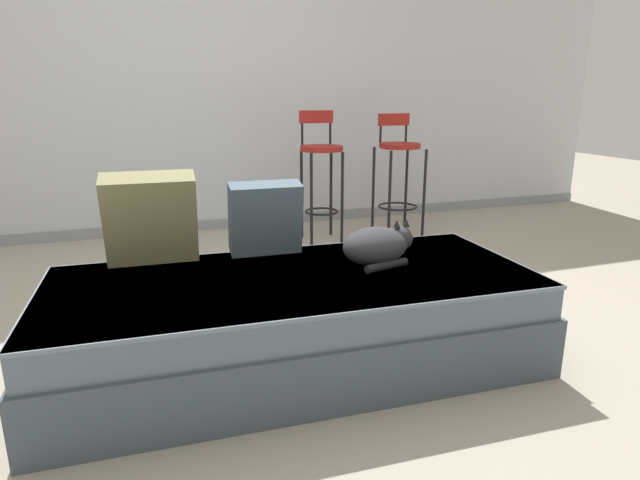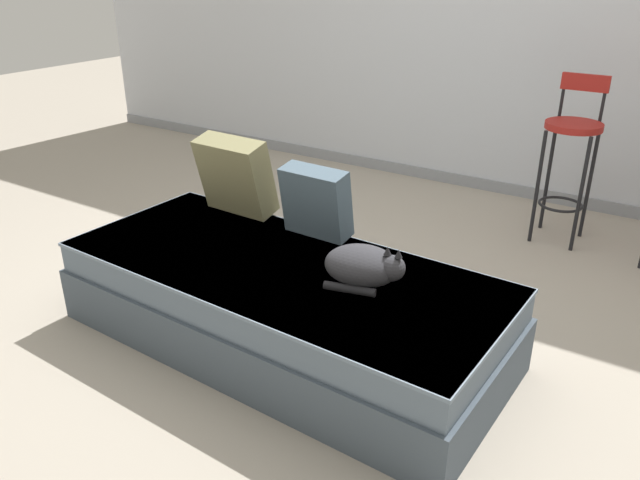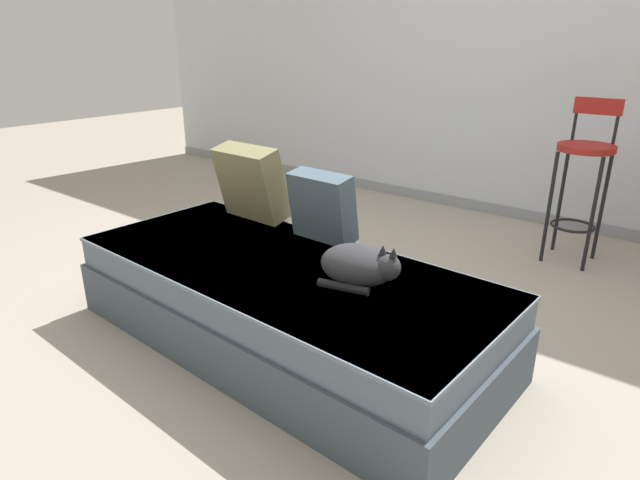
{
  "view_description": "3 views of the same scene",
  "coord_description": "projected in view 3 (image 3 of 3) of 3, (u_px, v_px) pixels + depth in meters",
  "views": [
    {
      "loc": [
        -0.61,
        -2.49,
        1.17
      ],
      "look_at": [
        0.15,
        -0.3,
        0.53
      ],
      "focal_mm": 30.0,
      "sensor_mm": 36.0,
      "label": 1
    },
    {
      "loc": [
        1.52,
        -2.43,
        1.69
      ],
      "look_at": [
        0.15,
        -0.3,
        0.53
      ],
      "focal_mm": 35.0,
      "sensor_mm": 36.0,
      "label": 2
    },
    {
      "loc": [
        1.54,
        -2.07,
        1.39
      ],
      "look_at": [
        0.15,
        -0.3,
        0.53
      ],
      "focal_mm": 30.0,
      "sensor_mm": 36.0,
      "label": 3
    }
  ],
  "objects": [
    {
      "name": "bar_stool_near_window",
      "position": [
        583.0,
        168.0,
        3.36
      ],
      "size": [
        0.34,
        0.34,
        1.04
      ],
      "color": "black",
      "rests_on": "ground"
    },
    {
      "name": "throw_pillow_middle",
      "position": [
        322.0,
        206.0,
        2.68
      ],
      "size": [
        0.35,
        0.19,
        0.36
      ],
      "color": "#4C6070",
      "rests_on": "couch"
    },
    {
      "name": "couch",
      "position": [
        282.0,
        302.0,
        2.54
      ],
      "size": [
        2.13,
        0.99,
        0.41
      ],
      "color": "#44505B",
      "rests_on": "ground"
    },
    {
      "name": "wall_baseboard_trim",
      "position": [
        489.0,
        208.0,
        4.5
      ],
      "size": [
        8.0,
        0.02,
        0.09
      ],
      "primitive_type": "cube",
      "color": "gray",
      "rests_on": "ground"
    },
    {
      "name": "throw_pillow_corner",
      "position": [
        251.0,
        183.0,
        2.99
      ],
      "size": [
        0.41,
        0.25,
        0.42
      ],
      "color": "#847F56",
      "rests_on": "couch"
    },
    {
      "name": "cat",
      "position": [
        360.0,
        265.0,
        2.23
      ],
      "size": [
        0.38,
        0.31,
        0.2
      ],
      "color": "#333338",
      "rests_on": "couch"
    },
    {
      "name": "ground_plane",
      "position": [
        332.0,
        310.0,
        2.9
      ],
      "size": [
        16.0,
        16.0,
        0.0
      ],
      "primitive_type": "plane",
      "color": "#A89E8E",
      "rests_on": "ground"
    },
    {
      "name": "wall_back_panel",
      "position": [
        510.0,
        50.0,
        4.09
      ],
      "size": [
        8.0,
        0.1,
        2.6
      ],
      "primitive_type": "cube",
      "color": "silver",
      "rests_on": "ground"
    }
  ]
}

